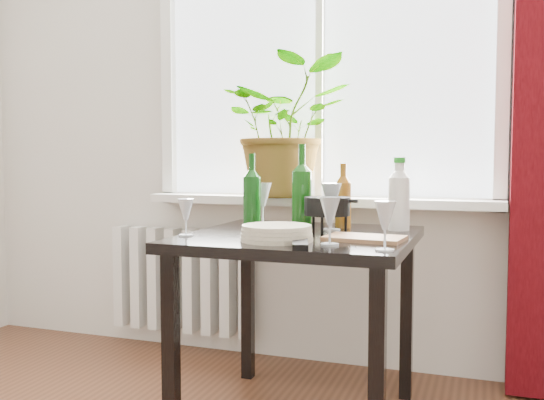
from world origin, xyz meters
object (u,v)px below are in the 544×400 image
(tv_remote, at_px, (300,244))
(bottle_amber, at_px, (343,195))
(wineglass_front_right, at_px, (330,221))
(wine_bottle_left, at_px, (252,190))
(wineglass_back_center, at_px, (331,206))
(wineglass_back_left, at_px, (263,203))
(radiator, at_px, (182,280))
(fondue_pot, at_px, (327,215))
(wineglass_far_right, at_px, (385,225))
(potted_plant, at_px, (286,128))
(plate_stack, at_px, (277,233))
(cleaning_bottle, at_px, (399,193))
(wine_bottle_right, at_px, (302,186))
(table, at_px, (300,257))
(cutting_board, at_px, (365,238))
(wineglass_front_left, at_px, (186,217))

(tv_remote, bearing_deg, bottle_amber, 71.55)
(wineglass_front_right, xyz_separation_m, tv_remote, (-0.08, -0.06, -0.07))
(wine_bottle_left, height_order, tv_remote, wine_bottle_left)
(wineglass_back_center, height_order, wineglass_back_left, wineglass_back_center)
(wine_bottle_left, bearing_deg, radiator, 139.89)
(wineglass_front_right, xyz_separation_m, fondue_pot, (-0.10, 0.34, -0.01))
(wineglass_front_right, distance_m, wineglass_back_left, 0.70)
(wine_bottle_left, distance_m, wineglass_back_left, 0.17)
(wineglass_front_right, distance_m, wineglass_far_right, 0.20)
(wineglass_far_right, distance_m, fondue_pot, 0.49)
(tv_remote, bearing_deg, wine_bottle_left, 110.37)
(wineglass_back_center, distance_m, tv_remote, 0.48)
(potted_plant, relative_size, wineglass_back_left, 3.52)
(potted_plant, relative_size, wineglass_front_right, 3.97)
(wineglass_far_right, relative_size, plate_stack, 0.63)
(radiator, distance_m, cleaning_bottle, 1.35)
(wine_bottle_left, xyz_separation_m, fondue_pot, (0.34, -0.05, -0.09))
(wineglass_back_center, xyz_separation_m, wineglass_back_left, (-0.35, 0.14, -0.01))
(wine_bottle_right, relative_size, wineglass_front_right, 2.14)
(radiator, bearing_deg, wineglass_back_left, -30.59)
(table, distance_m, wineglass_back_center, 0.25)
(potted_plant, distance_m, wineglass_back_left, 0.43)
(radiator, bearing_deg, wine_bottle_left, -40.11)
(tv_remote, bearing_deg, wine_bottle_right, 88.86)
(cleaning_bottle, bearing_deg, table, -145.04)
(radiator, bearing_deg, fondue_pot, -30.63)
(cutting_board, bearing_deg, fondue_pot, 136.11)
(radiator, height_order, wineglass_far_right, wineglass_far_right)
(wineglass_back_center, xyz_separation_m, wineglass_front_left, (-0.47, -0.35, -0.03))
(wineglass_front_left, xyz_separation_m, fondue_pot, (0.47, 0.28, -0.00))
(plate_stack, height_order, fondue_pot, fondue_pot)
(radiator, relative_size, cleaning_bottle, 2.67)
(radiator, xyz_separation_m, wineglass_front_left, (0.47, -0.84, 0.43))
(table, bearing_deg, bottle_amber, 66.57)
(wineglass_front_left, bearing_deg, cleaning_bottle, 31.68)
(wine_bottle_left, relative_size, wineglass_front_right, 1.90)
(wine_bottle_left, distance_m, wineglass_front_left, 0.37)
(potted_plant, xyz_separation_m, wineglass_back_center, (0.32, -0.40, -0.34))
(table, distance_m, wine_bottle_right, 0.32)
(table, relative_size, tv_remote, 4.92)
(cleaning_bottle, bearing_deg, wine_bottle_right, -168.67)
(table, bearing_deg, wine_bottle_right, 104.79)
(wine_bottle_right, bearing_deg, wineglass_front_left, -132.55)
(wineglass_far_right, relative_size, wineglass_back_left, 0.86)
(radiator, distance_m, fondue_pot, 1.17)
(wine_bottle_right, xyz_separation_m, plate_stack, (0.02, -0.38, -0.15))
(bottle_amber, bearing_deg, wineglass_front_left, -136.86)
(cleaning_bottle, distance_m, cutting_board, 0.38)
(wine_bottle_left, distance_m, wineglass_back_center, 0.34)
(potted_plant, height_order, bottle_amber, potted_plant)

